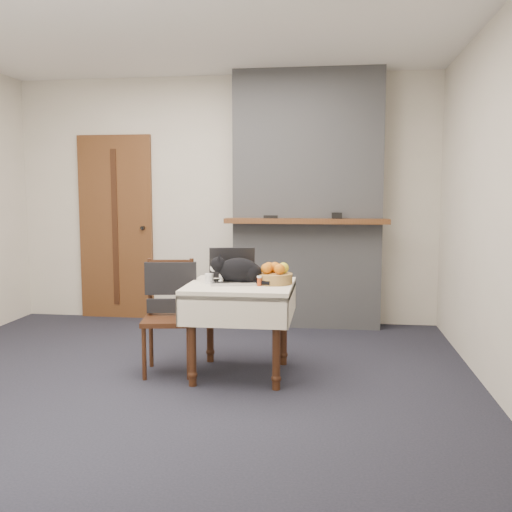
{
  "coord_description": "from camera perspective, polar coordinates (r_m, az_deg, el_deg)",
  "views": [
    {
      "loc": [
        1.15,
        -4.02,
        1.37
      ],
      "look_at": [
        0.6,
        0.09,
        0.91
      ],
      "focal_mm": 40.0,
      "sensor_mm": 36.0,
      "label": 1
    }
  ],
  "objects": [
    {
      "name": "pill_bottle",
      "position": [
        4.15,
        0.33,
        -2.48
      ],
      "size": [
        0.04,
        0.04,
        0.07
      ],
      "color": "#AF3D15",
      "rests_on": "side_table"
    },
    {
      "name": "side_table",
      "position": [
        4.28,
        -1.56,
        -4.26
      ],
      "size": [
        0.78,
        0.78,
        0.7
      ],
      "color": "#371A0F",
      "rests_on": "ground"
    },
    {
      "name": "chimney",
      "position": [
        5.87,
        5.15,
        5.53
      ],
      "size": [
        1.62,
        0.48,
        2.6
      ],
      "color": "gray",
      "rests_on": "ground"
    },
    {
      "name": "door",
      "position": [
        6.45,
        -13.83,
        2.8
      ],
      "size": [
        0.82,
        0.1,
        2.0
      ],
      "color": "brown",
      "rests_on": "ground"
    },
    {
      "name": "cat",
      "position": [
        4.23,
        -1.63,
        -1.53
      ],
      "size": [
        0.46,
        0.2,
        0.22
      ],
      "rotation": [
        0.0,
        0.0,
        0.07
      ],
      "color": "black",
      "rests_on": "side_table"
    },
    {
      "name": "room_shell",
      "position": [
        4.65,
        -6.92,
        11.08
      ],
      "size": [
        4.52,
        4.01,
        2.61
      ],
      "color": "beige",
      "rests_on": "ground"
    },
    {
      "name": "fruit_basket",
      "position": [
        4.26,
        1.84,
        -1.93
      ],
      "size": [
        0.27,
        0.27,
        0.16
      ],
      "color": "#B07F47",
      "rests_on": "side_table"
    },
    {
      "name": "chair",
      "position": [
        4.47,
        -8.6,
        -4.35
      ],
      "size": [
        0.45,
        0.44,
        0.86
      ],
      "rotation": [
        0.0,
        0.0,
        0.16
      ],
      "color": "#371A0F",
      "rests_on": "ground"
    },
    {
      "name": "ground",
      "position": [
        4.4,
        -8.15,
        -11.93
      ],
      "size": [
        4.5,
        4.5,
        0.0
      ],
      "primitive_type": "plane",
      "color": "black",
      "rests_on": "ground"
    },
    {
      "name": "desk_clutter",
      "position": [
        4.28,
        0.68,
        -2.69
      ],
      "size": [
        0.15,
        0.05,
        0.01
      ],
      "primitive_type": "cube",
      "rotation": [
        0.0,
        0.0,
        0.25
      ],
      "color": "black",
      "rests_on": "side_table"
    },
    {
      "name": "cream_jar",
      "position": [
        4.27,
        -4.7,
        -2.27
      ],
      "size": [
        0.07,
        0.07,
        0.07
      ],
      "primitive_type": "cylinder",
      "color": "white",
      "rests_on": "side_table"
    },
    {
      "name": "laptop",
      "position": [
        4.32,
        -2.32,
        -1.8
      ],
      "size": [
        0.41,
        0.38,
        0.26
      ],
      "rotation": [
        0.0,
        0.0,
        0.26
      ],
      "color": "#B7B7BC",
      "rests_on": "side_table"
    }
  ]
}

